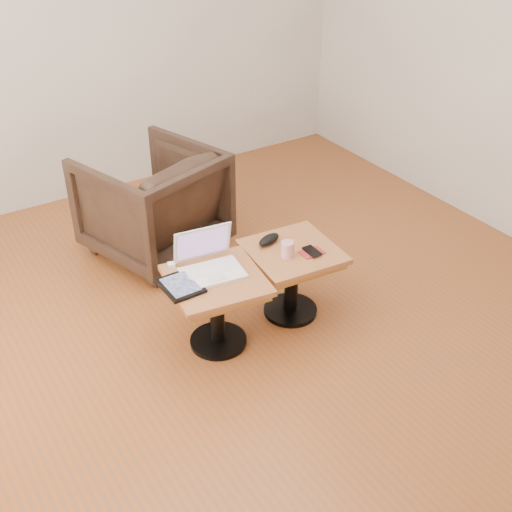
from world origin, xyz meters
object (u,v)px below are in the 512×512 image
side_table_left (216,295)px  armchair (153,203)px  laptop (209,263)px  striped_cup (287,249)px  side_table_right (292,266)px

side_table_left → armchair: armchair is taller
laptop → striped_cup: laptop is taller
side_table_left → side_table_right: bearing=9.6°
striped_cup → armchair: (-0.31, 1.12, -0.13)m
side_table_right → armchair: (-0.37, 1.08, 0.03)m
side_table_left → laptop: 0.18m
laptop → striped_cup: 0.44m
laptop → striped_cup: bearing=-6.8°
laptop → armchair: armchair is taller
side_table_left → armchair: (0.13, 1.09, 0.03)m
armchair → striped_cup: bearing=87.7°
side_table_left → laptop: laptop is taller
side_table_left → side_table_right: (0.51, 0.01, 0.00)m
side_table_left → armchair: 1.10m
side_table_right → laptop: laptop is taller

